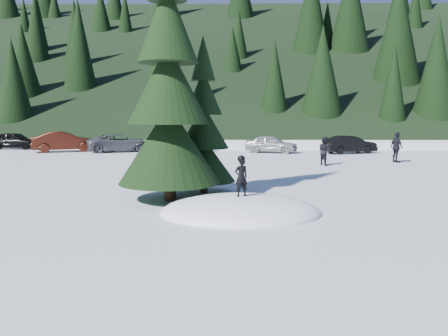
{
  "coord_description": "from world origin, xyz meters",
  "views": [
    {
      "loc": [
        -0.32,
        -11.86,
        2.71
      ],
      "look_at": [
        -0.47,
        1.24,
        1.1
      ],
      "focal_mm": 35.0,
      "sensor_mm": 36.0,
      "label": 1
    }
  ],
  "objects_px": {
    "spruce_tall": "(168,95)",
    "car_2": "(120,143)",
    "car_4": "(272,144)",
    "car_0": "(15,141)",
    "car_3": "(183,143)",
    "car_5": "(350,145)",
    "child_skier": "(241,177)",
    "spruce_short": "(204,132)",
    "adult_1": "(397,147)",
    "adult_0": "(325,151)",
    "car_1": "(64,142)"
  },
  "relations": [
    {
      "from": "car_3",
      "to": "car_2",
      "type": "bearing_deg",
      "value": 83.14
    },
    {
      "from": "car_0",
      "to": "adult_0",
      "type": "bearing_deg",
      "value": -109.64
    },
    {
      "from": "adult_0",
      "to": "car_4",
      "type": "xyz_separation_m",
      "value": [
        -2.09,
        7.75,
        -0.15
      ]
    },
    {
      "from": "car_4",
      "to": "car_1",
      "type": "bearing_deg",
      "value": 106.65
    },
    {
      "from": "child_skier",
      "to": "car_5",
      "type": "distance_m",
      "value": 20.44
    },
    {
      "from": "car_0",
      "to": "car_4",
      "type": "xyz_separation_m",
      "value": [
        19.92,
        -3.13,
        -0.04
      ]
    },
    {
      "from": "child_skier",
      "to": "adult_1",
      "type": "height_order",
      "value": "adult_1"
    },
    {
      "from": "adult_0",
      "to": "car_4",
      "type": "distance_m",
      "value": 8.02
    },
    {
      "from": "adult_1",
      "to": "car_4",
      "type": "height_order",
      "value": "adult_1"
    },
    {
      "from": "car_2",
      "to": "car_5",
      "type": "xyz_separation_m",
      "value": [
        16.41,
        -1.23,
        -0.04
      ]
    },
    {
      "from": "spruce_tall",
      "to": "car_0",
      "type": "xyz_separation_m",
      "value": [
        -15.01,
        20.54,
        -2.65
      ]
    },
    {
      "from": "car_0",
      "to": "spruce_tall",
      "type": "bearing_deg",
      "value": -137.19
    },
    {
      "from": "spruce_tall",
      "to": "car_2",
      "type": "xyz_separation_m",
      "value": [
        -6.09,
        18.12,
        -2.66
      ]
    },
    {
      "from": "spruce_short",
      "to": "car_4",
      "type": "distance_m",
      "value": 16.55
    },
    {
      "from": "spruce_short",
      "to": "car_0",
      "type": "relative_size",
      "value": 1.37
    },
    {
      "from": "adult_0",
      "to": "car_2",
      "type": "xyz_separation_m",
      "value": [
        -13.08,
        8.45,
        -0.12
      ]
    },
    {
      "from": "car_3",
      "to": "spruce_short",
      "type": "bearing_deg",
      "value": -176.21
    },
    {
      "from": "spruce_tall",
      "to": "car_3",
      "type": "distance_m",
      "value": 18.21
    },
    {
      "from": "adult_0",
      "to": "car_3",
      "type": "distance_m",
      "value": 11.85
    },
    {
      "from": "car_0",
      "to": "car_3",
      "type": "bearing_deg",
      "value": -94.19
    },
    {
      "from": "spruce_tall",
      "to": "car_3",
      "type": "relative_size",
      "value": 1.98
    },
    {
      "from": "car_4",
      "to": "car_5",
      "type": "height_order",
      "value": "car_4"
    },
    {
      "from": "car_2",
      "to": "car_4",
      "type": "xyz_separation_m",
      "value": [
        11.0,
        -0.71,
        -0.03
      ]
    },
    {
      "from": "adult_1",
      "to": "spruce_tall",
      "type": "bearing_deg",
      "value": 120.39
    },
    {
      "from": "child_skier",
      "to": "adult_0",
      "type": "relative_size",
      "value": 0.68
    },
    {
      "from": "car_0",
      "to": "car_5",
      "type": "bearing_deg",
      "value": -91.54
    },
    {
      "from": "car_3",
      "to": "spruce_tall",
      "type": "bearing_deg",
      "value": 179.98
    },
    {
      "from": "car_0",
      "to": "car_4",
      "type": "relative_size",
      "value": 1.06
    },
    {
      "from": "car_2",
      "to": "spruce_tall",
      "type": "bearing_deg",
      "value": 179.48
    },
    {
      "from": "child_skier",
      "to": "car_5",
      "type": "xyz_separation_m",
      "value": [
        8.11,
        18.76,
        -0.39
      ]
    },
    {
      "from": "car_5",
      "to": "spruce_tall",
      "type": "bearing_deg",
      "value": 129.57
    },
    {
      "from": "spruce_tall",
      "to": "spruce_short",
      "type": "xyz_separation_m",
      "value": [
        1.0,
        1.4,
        -1.22
      ]
    },
    {
      "from": "spruce_tall",
      "to": "car_2",
      "type": "distance_m",
      "value": 19.3
    },
    {
      "from": "car_3",
      "to": "car_5",
      "type": "bearing_deg",
      "value": -99.85
    },
    {
      "from": "child_skier",
      "to": "car_5",
      "type": "height_order",
      "value": "child_skier"
    },
    {
      "from": "spruce_tall",
      "to": "car_1",
      "type": "xyz_separation_m",
      "value": [
        -10.18,
        18.07,
        -2.58
      ]
    },
    {
      "from": "adult_0",
      "to": "car_0",
      "type": "bearing_deg",
      "value": 34.68
    },
    {
      "from": "adult_1",
      "to": "car_2",
      "type": "xyz_separation_m",
      "value": [
        -17.45,
        7.04,
        -0.21
      ]
    },
    {
      "from": "adult_0",
      "to": "car_1",
      "type": "bearing_deg",
      "value": 34.91
    },
    {
      "from": "adult_0",
      "to": "car_3",
      "type": "relative_size",
      "value": 0.36
    },
    {
      "from": "adult_0",
      "to": "child_skier",
      "type": "bearing_deg",
      "value": 128.44
    },
    {
      "from": "adult_1",
      "to": "car_4",
      "type": "bearing_deg",
      "value": 31.69
    },
    {
      "from": "child_skier",
      "to": "car_4",
      "type": "distance_m",
      "value": 19.47
    },
    {
      "from": "adult_0",
      "to": "spruce_short",
      "type": "bearing_deg",
      "value": 115.02
    },
    {
      "from": "spruce_short",
      "to": "adult_0",
      "type": "relative_size",
      "value": 3.47
    },
    {
      "from": "spruce_tall",
      "to": "adult_1",
      "type": "bearing_deg",
      "value": 44.28
    },
    {
      "from": "spruce_short",
      "to": "car_0",
      "type": "bearing_deg",
      "value": 129.9
    },
    {
      "from": "spruce_tall",
      "to": "child_skier",
      "type": "xyz_separation_m",
      "value": [
        2.21,
        -1.86,
        -2.31
      ]
    },
    {
      "from": "car_4",
      "to": "car_0",
      "type": "bearing_deg",
      "value": 100.21
    },
    {
      "from": "spruce_short",
      "to": "child_skier",
      "type": "xyz_separation_m",
      "value": [
        1.21,
        -3.26,
        -1.1
      ]
    }
  ]
}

